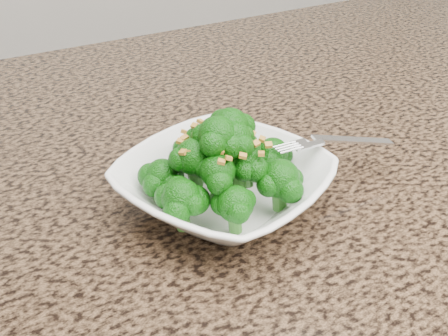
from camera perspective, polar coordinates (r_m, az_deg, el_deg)
granite_counter at (r=0.74m, az=3.36°, el=0.35°), size 1.64×1.04×0.03m
bowl at (r=0.62m, az=0.00°, el=-1.80°), size 0.29×0.29×0.05m
broccoli_pile at (r=0.59m, az=0.00°, el=3.45°), size 0.19×0.19×0.08m
garlic_topping at (r=0.57m, az=0.00°, el=7.05°), size 0.12×0.12×0.01m
fork at (r=0.64m, az=9.49°, el=2.51°), size 0.18×0.06×0.01m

